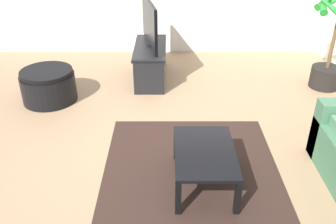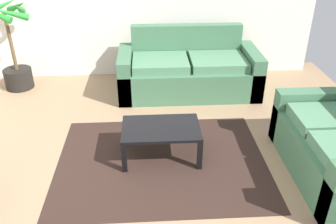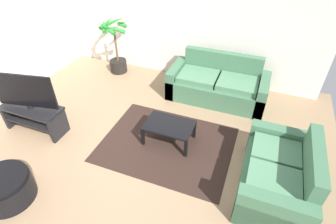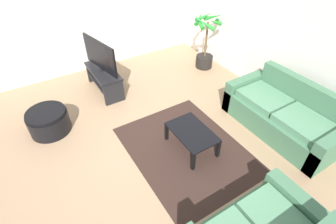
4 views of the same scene
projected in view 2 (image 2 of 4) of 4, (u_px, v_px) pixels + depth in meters
name	position (u px, v px, depth m)	size (l,w,h in m)	color
ground_plane	(109.00, 201.00, 3.29)	(6.60, 6.60, 0.00)	#937556
couch_main	(188.00, 72.00, 5.19)	(1.99, 0.90, 0.90)	#3F6B4C
coffee_table	(161.00, 131.00, 3.75)	(0.81, 0.54, 0.37)	black
area_rug	(162.00, 161.00, 3.81)	(2.20, 1.70, 0.01)	black
potted_palm	(13.00, 53.00, 5.15)	(0.72, 0.74, 1.31)	black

